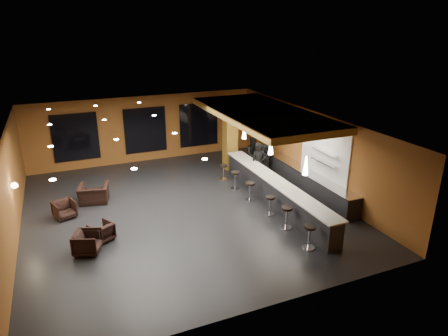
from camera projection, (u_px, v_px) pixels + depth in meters
name	position (u px, v px, depth m)	size (l,w,h in m)	color
floor	(183.00, 210.00, 16.14)	(12.00, 13.00, 0.10)	black
ceiling	(180.00, 123.00, 14.89)	(12.00, 13.00, 0.10)	black
wall_back	(145.00, 129.00, 21.17)	(12.00, 0.10, 3.50)	brown
wall_front	(261.00, 253.00, 9.86)	(12.00, 0.10, 3.50)	brown
wall_left	(8.00, 193.00, 13.29)	(0.10, 13.00, 3.50)	brown
wall_right	(312.00, 150.00, 17.73)	(0.10, 13.00, 3.50)	brown
wood_soffit	(262.00, 114.00, 17.28)	(3.60, 8.00, 0.28)	#A4792F
window_left	(75.00, 137.00, 19.80)	(2.20, 0.06, 2.40)	black
window_center	(145.00, 130.00, 21.09)	(2.20, 0.06, 2.40)	black
window_right	(199.00, 125.00, 22.19)	(2.20, 0.06, 2.40)	black
tile_backsplash	(325.00, 151.00, 16.75)	(0.06, 3.20, 2.40)	white
bar_counter	(275.00, 192.00, 16.42)	(0.60, 8.00, 1.00)	black
bar_top	(276.00, 181.00, 16.24)	(0.78, 8.10, 0.05)	beige
prep_counter	(309.00, 182.00, 17.61)	(0.70, 6.00, 0.86)	black
prep_top	(310.00, 173.00, 17.45)	(0.72, 6.00, 0.03)	silver
wall_shelf_lower	(324.00, 162.00, 16.66)	(0.30, 1.50, 0.03)	silver
wall_shelf_upper	(325.00, 152.00, 16.51)	(0.30, 1.50, 0.03)	silver
column	(230.00, 135.00, 19.96)	(0.60, 0.60, 3.50)	brown
wall_sconce	(14.00, 185.00, 13.77)	(0.22, 0.22, 0.22)	#FFE5B2
pendant_0	(306.00, 165.00, 14.05)	(0.20, 0.20, 0.70)	white
pendant_1	(271.00, 146.00, 16.21)	(0.20, 0.20, 0.70)	white
pendant_2	(244.00, 131.00, 18.37)	(0.20, 0.20, 0.70)	white
staff_a	(259.00, 163.00, 18.54)	(0.69, 0.45, 1.88)	black
staff_b	(253.00, 155.00, 19.79)	(0.87, 0.68, 1.80)	black
staff_c	(265.00, 159.00, 19.55)	(0.74, 0.48, 1.52)	black
armchair_a	(87.00, 242.00, 12.96)	(0.80, 0.82, 0.75)	black
armchair_b	(101.00, 232.00, 13.71)	(0.69, 0.71, 0.65)	black
armchair_c	(64.00, 209.00, 15.29)	(0.74, 0.76, 0.69)	black
armchair_d	(94.00, 194.00, 16.57)	(1.19, 1.04, 0.77)	black
bar_stool_0	(309.00, 234.00, 13.16)	(0.42, 0.42, 0.84)	silver
bar_stool_1	(287.00, 215.00, 14.46)	(0.42, 0.42, 0.84)	silver
bar_stool_2	(270.00, 203.00, 15.51)	(0.38, 0.38, 0.76)	silver
bar_stool_3	(250.00, 189.00, 16.72)	(0.41, 0.41, 0.80)	silver
bar_stool_4	(235.00, 178.00, 17.87)	(0.41, 0.41, 0.82)	silver
bar_stool_5	(224.00, 170.00, 18.92)	(0.38, 0.38, 0.75)	silver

